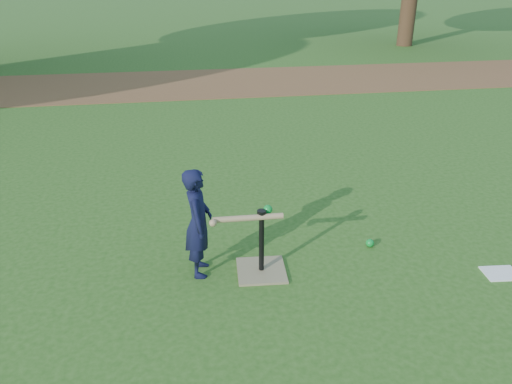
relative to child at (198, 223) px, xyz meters
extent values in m
plane|color=#285116|center=(0.89, 0.08, -0.50)|extent=(80.00, 80.00, 0.00)
cube|color=brown|center=(0.89, 7.58, -0.49)|extent=(24.00, 3.00, 0.01)
imported|color=black|center=(0.00, 0.00, 0.00)|extent=(0.27, 0.38, 0.99)
sphere|color=#0C8A2C|center=(1.65, 0.16, -0.46)|extent=(0.08, 0.08, 0.08)
cube|color=white|center=(2.64, -0.47, -0.49)|extent=(0.32, 0.26, 0.01)
cube|color=#8E7D5A|center=(0.54, -0.09, -0.49)|extent=(0.46, 0.46, 0.02)
cylinder|color=black|center=(0.54, -0.09, -0.20)|extent=(0.05, 0.05, 0.55)
cylinder|color=black|center=(0.54, -0.09, 0.09)|extent=(0.08, 0.08, 0.06)
cylinder|color=tan|center=(0.42, -0.11, 0.07)|extent=(0.60, 0.07, 0.05)
sphere|color=tan|center=(0.12, -0.15, 0.07)|extent=(0.06, 0.06, 0.06)
sphere|color=#0C8A2C|center=(0.60, -0.05, 0.10)|extent=(0.08, 0.08, 0.08)
camera|label=1|loc=(-0.11, -3.79, 2.04)|focal=35.00mm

